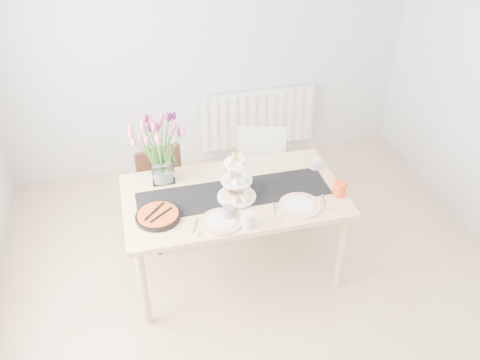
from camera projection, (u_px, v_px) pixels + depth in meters
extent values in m
plane|color=tan|center=(272.00, 320.00, 3.69)|extent=(4.50, 4.50, 0.00)
plane|color=#BBBDC0|center=(206.00, 41.00, 4.73)|extent=(4.00, 0.00, 4.00)
cube|color=white|center=(258.00, 118.00, 5.27)|extent=(1.20, 0.08, 0.60)
cube|color=tan|center=(234.00, 196.00, 3.71)|extent=(1.60, 0.90, 0.04)
cylinder|color=tan|center=(143.00, 288.00, 3.47)|extent=(0.06, 0.06, 0.71)
cylinder|color=tan|center=(342.00, 252.00, 3.76)|extent=(0.06, 0.06, 0.71)
cylinder|color=tan|center=(135.00, 219.00, 4.08)|extent=(0.06, 0.06, 0.71)
cylinder|color=tan|center=(306.00, 193.00, 4.37)|extent=(0.06, 0.06, 0.71)
cube|color=#361A13|center=(168.00, 198.00, 4.23)|extent=(0.47, 0.47, 0.04)
cube|color=#361A13|center=(159.00, 168.00, 4.24)|extent=(0.39, 0.13, 0.37)
cylinder|color=#361A13|center=(158.00, 237.00, 4.15)|extent=(0.04, 0.04, 0.38)
cylinder|color=#361A13|center=(198.00, 223.00, 4.29)|extent=(0.04, 0.04, 0.38)
cylinder|color=#361A13|center=(144.00, 212.00, 4.41)|extent=(0.04, 0.04, 0.38)
cylinder|color=#361A13|center=(182.00, 201.00, 4.55)|extent=(0.04, 0.04, 0.38)
cube|color=silver|center=(261.00, 181.00, 4.39)|extent=(0.52, 0.52, 0.04)
cube|color=silver|center=(262.00, 148.00, 4.42)|extent=(0.41, 0.16, 0.40)
cylinder|color=silver|center=(239.00, 213.00, 4.38)|extent=(0.04, 0.04, 0.41)
cylinder|color=silver|center=(281.00, 214.00, 4.37)|extent=(0.04, 0.04, 0.41)
cylinder|color=silver|center=(241.00, 189.00, 4.67)|extent=(0.04, 0.04, 0.41)
cylinder|color=silver|center=(280.00, 190.00, 4.66)|extent=(0.04, 0.04, 0.41)
cube|color=black|center=(234.00, 193.00, 3.69)|extent=(1.40, 0.35, 0.01)
cube|color=silver|center=(162.00, 170.00, 3.80)|extent=(0.17, 0.17, 0.17)
cylinder|color=gold|center=(237.00, 174.00, 3.54)|extent=(0.01, 0.01, 0.41)
cylinder|color=white|center=(237.00, 196.00, 3.65)|extent=(0.28, 0.28, 0.01)
cylinder|color=white|center=(237.00, 180.00, 3.56)|extent=(0.22, 0.22, 0.01)
cylinder|color=white|center=(237.00, 163.00, 3.48)|extent=(0.18, 0.18, 0.01)
cylinder|color=silver|center=(315.00, 164.00, 3.94)|extent=(0.10, 0.10, 0.09)
cylinder|color=black|center=(158.00, 216.00, 3.46)|extent=(0.31, 0.31, 0.03)
cylinder|color=#DB501E|center=(158.00, 214.00, 3.45)|extent=(0.28, 0.28, 0.01)
cylinder|color=slate|center=(228.00, 213.00, 3.44)|extent=(0.10, 0.10, 0.10)
cylinder|color=silver|center=(248.00, 220.00, 3.37)|extent=(0.12, 0.12, 0.11)
cylinder|color=#E24919|center=(340.00, 189.00, 3.65)|extent=(0.12, 0.12, 0.11)
cylinder|color=silver|center=(221.00, 222.00, 3.42)|extent=(0.36, 0.36, 0.01)
cylinder|color=white|center=(300.00, 206.00, 3.57)|extent=(0.35, 0.35, 0.02)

